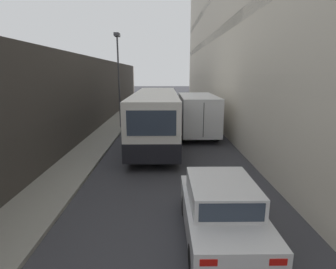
% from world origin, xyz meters
% --- Properties ---
extents(ground_plane, '(150.00, 150.00, 0.00)m').
position_xyz_m(ground_plane, '(0.00, 15.00, 0.00)').
color(ground_plane, '#38383D').
extents(sidewalk_left, '(1.97, 60.00, 0.13)m').
position_xyz_m(sidewalk_left, '(-4.41, 15.00, 0.07)').
color(sidewalk_left, gray).
rests_on(sidewalk_left, ground_plane).
extents(building_left_shopfront, '(2.40, 60.00, 5.45)m').
position_xyz_m(building_left_shopfront, '(-6.50, 15.00, 2.48)').
color(building_left_shopfront, '#423D38').
rests_on(building_left_shopfront, ground_plane).
extents(building_right_apartment, '(2.40, 60.00, 15.73)m').
position_xyz_m(building_right_apartment, '(5.19, 15.00, 7.84)').
color(building_right_apartment, beige).
rests_on(building_right_apartment, ground_plane).
extents(car_hatchback, '(1.90, 3.92, 1.57)m').
position_xyz_m(car_hatchback, '(1.30, 5.92, 0.78)').
color(car_hatchback, silver).
rests_on(car_hatchback, ground_plane).
extents(bus, '(2.60, 10.99, 3.13)m').
position_xyz_m(bus, '(-0.75, 16.00, 1.66)').
color(bus, silver).
rests_on(bus, ground_plane).
extents(box_truck, '(2.38, 8.02, 2.81)m').
position_xyz_m(box_truck, '(2.10, 18.67, 1.54)').
color(box_truck, silver).
rests_on(box_truck, ground_plane).
extents(panel_van, '(1.88, 4.61, 2.02)m').
position_xyz_m(panel_van, '(-1.29, 26.84, 1.13)').
color(panel_van, '#BCBCC1').
rests_on(panel_van, ground_plane).
extents(street_lamp, '(0.36, 0.80, 7.03)m').
position_xyz_m(street_lamp, '(-3.68, 20.10, 4.99)').
color(street_lamp, '#38383D').
rests_on(street_lamp, sidewalk_left).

